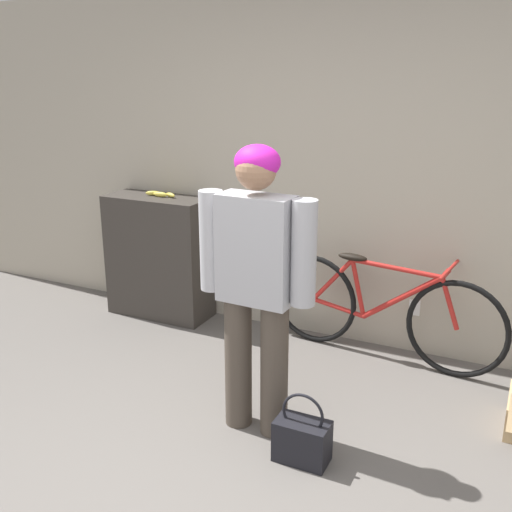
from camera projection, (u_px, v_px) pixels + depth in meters
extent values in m
cube|color=#B7AD99|center=(350.00, 173.00, 4.37)|extent=(8.00, 0.06, 2.60)
cube|color=white|center=(414.00, 308.00, 4.39)|extent=(0.08, 0.01, 0.12)
cube|color=#38332D|center=(159.00, 257.00, 5.04)|extent=(0.87, 0.37, 1.03)
cylinder|color=#4C4238|center=(238.00, 362.00, 3.48)|extent=(0.16, 0.16, 0.80)
cylinder|color=#4C4238|center=(274.00, 370.00, 3.38)|extent=(0.16, 0.16, 0.80)
cube|color=#B2B2B7|center=(256.00, 250.00, 3.22)|extent=(0.42, 0.21, 0.60)
cylinder|color=#B2B2B7|center=(211.00, 241.00, 3.33)|extent=(0.13, 0.13, 0.57)
cylinder|color=#B2B2B7|center=(304.00, 253.00, 3.10)|extent=(0.13, 0.13, 0.57)
sphere|color=#A37556|center=(256.00, 170.00, 3.09)|extent=(0.22, 0.22, 0.22)
ellipsoid|color=#D11EAD|center=(257.00, 162.00, 3.09)|extent=(0.25, 0.23, 0.18)
torus|color=black|center=(313.00, 299.00, 4.56)|extent=(0.70, 0.11, 0.70)
torus|color=black|center=(457.00, 329.00, 4.03)|extent=(0.70, 0.11, 0.70)
cylinder|color=red|center=(338.00, 307.00, 4.47)|extent=(0.41, 0.07, 0.09)
cylinder|color=red|center=(332.00, 280.00, 4.43)|extent=(0.33, 0.07, 0.39)
cylinder|color=red|center=(358.00, 288.00, 4.34)|extent=(0.14, 0.05, 0.43)
cylinder|color=red|center=(401.00, 298.00, 4.18)|extent=(0.56, 0.10, 0.43)
cylinder|color=red|center=(396.00, 268.00, 4.15)|extent=(0.64, 0.10, 0.05)
cylinder|color=red|center=(450.00, 304.00, 4.01)|extent=(0.16, 0.05, 0.36)
cylinder|color=red|center=(446.00, 274.00, 3.97)|extent=(0.07, 0.04, 0.08)
cylinder|color=red|center=(449.00, 270.00, 3.95)|extent=(0.07, 0.46, 0.02)
ellipsoid|color=black|center=(353.00, 257.00, 4.30)|extent=(0.23, 0.10, 0.05)
ellipsoid|color=#EAD64C|center=(160.00, 194.00, 4.88)|extent=(0.13, 0.04, 0.04)
ellipsoid|color=#EAD64C|center=(153.00, 193.00, 4.93)|extent=(0.12, 0.09, 0.04)
ellipsoid|color=#EAD64C|center=(171.00, 195.00, 4.86)|extent=(0.12, 0.08, 0.03)
sphere|color=brown|center=(149.00, 192.00, 4.96)|extent=(0.02, 0.02, 0.02)
cube|color=black|center=(302.00, 441.00, 3.21)|extent=(0.29, 0.17, 0.23)
torus|color=black|center=(303.00, 414.00, 3.16)|extent=(0.23, 0.02, 0.23)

